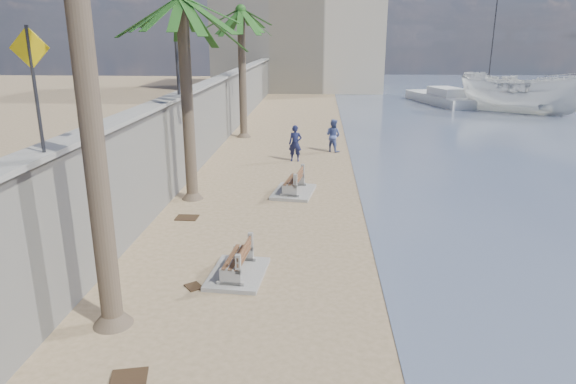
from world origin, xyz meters
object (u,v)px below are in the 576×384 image
object	(u,v)px
boat_cruiser	(524,90)
sailboat_west	(487,93)
yacht_far	(440,100)
bench_near	(237,263)
palm_back	(241,12)
person_a	(295,141)
palm_mid	(182,2)
bench_far	(294,184)
person_b	(333,134)

from	to	relation	value
boat_cruiser	sailboat_west	size ratio (longest dim) A/B	0.42
yacht_far	sailboat_west	size ratio (longest dim) A/B	0.88
bench_near	boat_cruiser	xyz separation A→B (m)	(17.82, 29.56, 1.42)
palm_back	bench_near	bearing A→B (deg)	-82.30
bench_near	person_a	xyz separation A→B (m)	(0.87, 12.52, 0.64)
palm_mid	person_a	size ratio (longest dim) A/B	3.96
palm_back	person_a	world-z (taller)	palm_back
bench_near	palm_mid	world-z (taller)	palm_mid
palm_back	sailboat_west	world-z (taller)	sailboat_west
boat_cruiser	bench_far	bearing A→B (deg)	175.48
bench_far	yacht_far	distance (m)	30.62
palm_back	person_a	xyz separation A→B (m)	(3.37, -5.99, -6.11)
bench_far	sailboat_west	bearing A→B (deg)	62.82
bench_far	sailboat_west	distance (m)	39.13
person_b	bench_far	bearing A→B (deg)	112.32
person_a	boat_cruiser	distance (m)	24.05
palm_mid	yacht_far	xyz separation A→B (m)	(15.48, 29.17, -6.55)
bench_far	person_a	size ratio (longest dim) A/B	1.16
palm_mid	yacht_far	distance (m)	33.67
bench_near	person_b	distance (m)	15.04
person_a	sailboat_west	bearing A→B (deg)	62.82
palm_back	yacht_far	size ratio (longest dim) A/B	0.88
bench_far	boat_cruiser	bearing A→B (deg)	53.18
bench_far	person_a	bearing A→B (deg)	92.05
palm_back	boat_cruiser	distance (m)	23.74
palm_back	person_b	world-z (taller)	palm_back
palm_back	sailboat_west	xyz separation A→B (m)	(21.43, 23.47, -6.78)
palm_mid	boat_cruiser	world-z (taller)	palm_mid
palm_mid	yacht_far	world-z (taller)	palm_mid
palm_mid	person_b	distance (m)	11.71
palm_mid	person_b	size ratio (longest dim) A/B	4.18
yacht_far	palm_mid	bearing A→B (deg)	136.83
person_b	palm_back	bearing A→B (deg)	-0.70
palm_mid	person_a	xyz separation A→B (m)	(3.54, 6.25, -5.91)
palm_back	sailboat_west	bearing A→B (deg)	47.60
bench_near	bench_far	xyz separation A→B (m)	(1.06, 7.17, 0.03)
person_b	boat_cruiser	size ratio (longest dim) A/B	0.43
bench_near	palm_mid	xyz separation A→B (m)	(-2.67, 6.27, 6.55)
boat_cruiser	person_a	bearing A→B (deg)	167.45
palm_back	yacht_far	world-z (taller)	palm_back
person_a	palm_mid	bearing A→B (deg)	-115.18
yacht_far	bench_far	bearing A→B (deg)	142.21
sailboat_west	yacht_far	bearing A→B (deg)	-133.13
yacht_far	sailboat_west	bearing A→B (deg)	-58.35
yacht_far	palm_back	bearing A→B (deg)	122.66
palm_back	yacht_far	xyz separation A→B (m)	(15.31, 16.94, -6.75)
person_a	yacht_far	world-z (taller)	person_a
bench_near	sailboat_west	xyz separation A→B (m)	(18.93, 41.97, -0.03)
bench_far	person_b	bearing A→B (deg)	77.58
bench_near	sailboat_west	distance (m)	46.04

